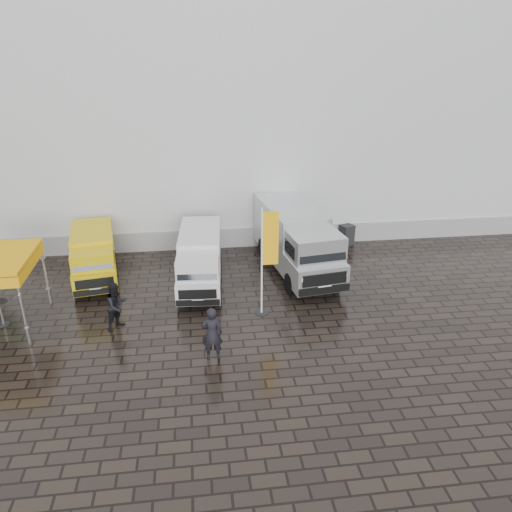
{
  "coord_description": "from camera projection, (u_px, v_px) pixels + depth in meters",
  "views": [
    {
      "loc": [
        -2.39,
        -16.23,
        10.04
      ],
      "look_at": [
        -0.05,
        2.2,
        1.93
      ],
      "focal_mm": 35.0,
      "sensor_mm": 36.0,
      "label": 1
    }
  ],
  "objects": [
    {
      "name": "person_tent",
      "position": [
        117.0,
        306.0,
        18.54
      ],
      "size": [
        1.12,
        1.15,
        1.86
      ],
      "primitive_type": "imported",
      "rotation": [
        0.0,
        0.0,
        0.88
      ],
      "color": "black",
      "rests_on": "ground"
    },
    {
      "name": "hall_plinth",
      "position": [
        281.0,
        236.0,
        26.31
      ],
      "size": [
        44.0,
        0.15,
        1.0
      ],
      "primitive_type": "cube",
      "color": "gray",
      "rests_on": "ground"
    },
    {
      "name": "van_white",
      "position": [
        200.0,
        261.0,
        21.76
      ],
      "size": [
        2.1,
        5.38,
        2.29
      ],
      "primitive_type": null,
      "rotation": [
        0.0,
        0.0,
        -0.07
      ],
      "color": "silver",
      "rests_on": "ground"
    },
    {
      "name": "cocktail_table",
      "position": [
        1.0,
        313.0,
        18.87
      ],
      "size": [
        0.6,
        0.6,
        1.01
      ],
      "primitive_type": "cylinder",
      "color": "black",
      "rests_on": "ground"
    },
    {
      "name": "van_yellow",
      "position": [
        94.0,
        257.0,
        22.26
      ],
      "size": [
        2.54,
        4.9,
        2.15
      ],
      "primitive_type": null,
      "rotation": [
        0.0,
        0.0,
        0.17
      ],
      "color": "gold",
      "rests_on": "ground"
    },
    {
      "name": "van_silver",
      "position": [
        297.0,
        242.0,
        22.95
      ],
      "size": [
        3.18,
        6.97,
        2.91
      ],
      "primitive_type": null,
      "rotation": [
        0.0,
        0.0,
        0.14
      ],
      "color": "silver",
      "rests_on": "ground"
    },
    {
      "name": "exhibition_hall",
      "position": [
        261.0,
        108.0,
        31.43
      ],
      "size": [
        44.0,
        16.0,
        12.0
      ],
      "primitive_type": "cube",
      "color": "silver",
      "rests_on": "ground"
    },
    {
      "name": "ground",
      "position": [
        265.0,
        325.0,
        19.05
      ],
      "size": [
        120.0,
        120.0,
        0.0
      ],
      "primitive_type": "plane",
      "color": "black",
      "rests_on": "ground"
    },
    {
      "name": "wheelie_bin",
      "position": [
        347.0,
        235.0,
        26.33
      ],
      "size": [
        0.81,
        0.81,
        1.07
      ],
      "primitive_type": "cube",
      "rotation": [
        0.0,
        0.0,
        0.31
      ],
      "color": "black",
      "rests_on": "ground"
    },
    {
      "name": "person_front",
      "position": [
        212.0,
        334.0,
        16.69
      ],
      "size": [
        0.71,
        0.47,
        1.95
      ],
      "primitive_type": "imported",
      "rotation": [
        0.0,
        0.0,
        3.14
      ],
      "color": "black",
      "rests_on": "ground"
    },
    {
      "name": "flagpole",
      "position": [
        267.0,
        257.0,
        18.93
      ],
      "size": [
        0.88,
        0.5,
        4.42
      ],
      "color": "black",
      "rests_on": "ground"
    }
  ]
}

